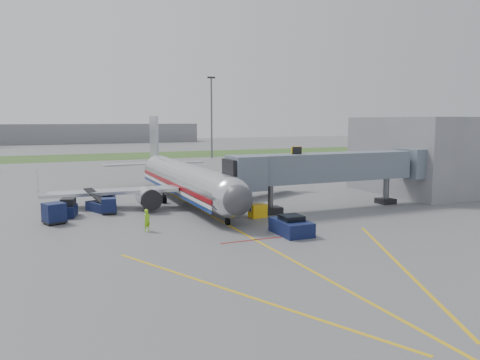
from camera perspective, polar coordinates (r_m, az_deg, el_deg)
name	(u,v)px	position (r m, az deg, el deg)	size (l,w,h in m)	color
ground	(236,229)	(41.73, -0.50, -6.03)	(400.00, 400.00, 0.00)	#565659
grass_strip	(103,157)	(128.74, -16.31, 2.75)	(300.00, 25.00, 0.01)	#2D4C1E
apron_markings	(275,250)	(35.25, 4.24, -8.56)	(21.52, 50.00, 0.01)	gold
airliner	(186,180)	(55.41, -6.65, 0.03)	(32.10, 35.67, 10.25)	silver
jet_bridge	(327,168)	(51.44, 10.60, 1.43)	(25.30, 4.00, 6.90)	slate
terminal	(415,155)	(66.07, 20.58, 2.84)	(10.00, 16.00, 10.00)	slate
light_mast_right	(212,115)	(119.58, -3.49, 7.87)	(2.00, 0.44, 20.40)	#595B60
distant_terminal	(52,134)	(207.56, -21.89, 5.25)	(120.00, 14.00, 8.00)	slate
pushback_tug	(291,226)	(40.08, 6.28, -5.63)	(2.47, 3.98, 1.64)	#0D1B3B
baggage_tug	(68,208)	(49.99, -20.18, -3.28)	(1.99, 2.94, 1.88)	#0D1B3B
baggage_cart_a	(108,200)	(54.21, -15.79, -2.39)	(1.79, 1.79, 1.48)	#0D1B3B
baggage_cart_b	(54,213)	(47.08, -21.72, -3.78)	(2.33, 2.33, 1.95)	#0D1B3B
baggage_cart_c	(109,206)	(50.22, -15.68, -3.05)	(1.73, 1.73, 1.63)	#0D1B3B
belt_loader	(100,206)	(51.77, -16.65, -3.08)	(2.92, 4.76, 2.26)	#0D1B3B
ground_power_cart	(258,211)	(46.67, 2.17, -3.79)	(1.76, 1.27, 1.32)	#E4A90D
ramp_worker	(147,220)	(41.59, -11.26, -4.84)	(0.71, 0.47, 1.96)	#8EDF1A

